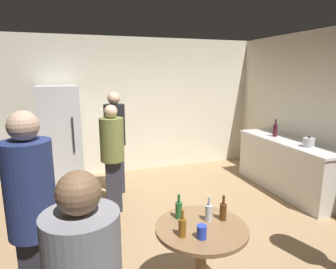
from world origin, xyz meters
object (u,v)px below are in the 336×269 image
at_px(beer_bottle_clear, 209,212).
at_px(kettle, 309,142).
at_px(beer_bottle_amber, 182,227).
at_px(refrigerator, 61,137).
at_px(person_in_black_shirt, 115,135).
at_px(foreground_table, 201,237).
at_px(plastic_cup_blue, 202,232).
at_px(beer_bottle_green, 179,210).
at_px(beer_bottle_brown, 223,211).
at_px(wine_bottle_on_counter, 275,130).
at_px(person_in_navy_shirt, 32,212).
at_px(person_in_olive_shirt, 112,151).

bearing_deg(beer_bottle_clear, kettle, 28.93).
bearing_deg(beer_bottle_amber, refrigerator, 105.92).
height_order(refrigerator, person_in_black_shirt, refrigerator).
distance_m(foreground_table, plastic_cup_blue, 0.24).
bearing_deg(beer_bottle_green, beer_bottle_brown, -22.80).
xyz_separation_m(refrigerator, foreground_table, (1.19, -3.34, -0.27)).
xyz_separation_m(wine_bottle_on_counter, beer_bottle_amber, (-2.65, -2.23, -0.20)).
bearing_deg(kettle, beer_bottle_brown, -149.26).
relative_size(wine_bottle_on_counter, person_in_navy_shirt, 0.17).
bearing_deg(beer_bottle_brown, plastic_cup_blue, -145.73).
height_order(beer_bottle_clear, person_in_olive_shirt, person_in_olive_shirt).
xyz_separation_m(beer_bottle_amber, person_in_navy_shirt, (-1.10, 0.16, 0.23)).
bearing_deg(kettle, beer_bottle_green, -155.73).
distance_m(refrigerator, person_in_olive_shirt, 1.53).
bearing_deg(plastic_cup_blue, beer_bottle_brown, 34.27).
bearing_deg(beer_bottle_green, beer_bottle_clear, -29.92).
bearing_deg(person_in_black_shirt, kettle, 47.30).
bearing_deg(person_in_olive_shirt, beer_bottle_amber, 10.84).
relative_size(foreground_table, person_in_olive_shirt, 0.50).
bearing_deg(refrigerator, kettle, -28.69).
bearing_deg(person_in_black_shirt, beer_bottle_clear, -8.26).
relative_size(kettle, wine_bottle_on_counter, 0.79).
distance_m(foreground_table, person_in_black_shirt, 2.70).
relative_size(beer_bottle_amber, person_in_navy_shirt, 0.13).
height_order(wine_bottle_on_counter, person_in_olive_shirt, person_in_olive_shirt).
height_order(wine_bottle_on_counter, beer_bottle_amber, wine_bottle_on_counter).
bearing_deg(beer_bottle_brown, person_in_navy_shirt, 178.99).
relative_size(wine_bottle_on_counter, person_in_olive_shirt, 0.20).
height_order(beer_bottle_brown, person_in_black_shirt, person_in_black_shirt).
distance_m(foreground_table, beer_bottle_brown, 0.30).
height_order(beer_bottle_brown, person_in_olive_shirt, person_in_olive_shirt).
bearing_deg(beer_bottle_green, kettle, 24.27).
height_order(wine_bottle_on_counter, person_in_navy_shirt, person_in_navy_shirt).
xyz_separation_m(beer_bottle_brown, person_in_olive_shirt, (-0.70, 1.96, 0.11)).
height_order(kettle, beer_bottle_clear, kettle).
relative_size(kettle, beer_bottle_clear, 1.06).
distance_m(beer_bottle_green, beer_bottle_clear, 0.27).
xyz_separation_m(person_in_olive_shirt, person_in_black_shirt, (0.14, 0.65, 0.08)).
relative_size(plastic_cup_blue, person_in_black_shirt, 0.06).
xyz_separation_m(beer_bottle_green, person_in_navy_shirt, (-1.17, -0.13, 0.23)).
relative_size(foreground_table, beer_bottle_clear, 3.48).
relative_size(beer_bottle_brown, person_in_navy_shirt, 0.13).
bearing_deg(beer_bottle_green, beer_bottle_amber, -105.35).
bearing_deg(person_in_navy_shirt, beer_bottle_clear, 19.14).
bearing_deg(wine_bottle_on_counter, refrigerator, 161.68).
height_order(refrigerator, kettle, refrigerator).
distance_m(beer_bottle_green, plastic_cup_blue, 0.37).
bearing_deg(person_in_olive_shirt, beer_bottle_clear, 20.18).
xyz_separation_m(beer_bottle_brown, plastic_cup_blue, (-0.31, -0.21, -0.03)).
distance_m(refrigerator, person_in_black_shirt, 1.11).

